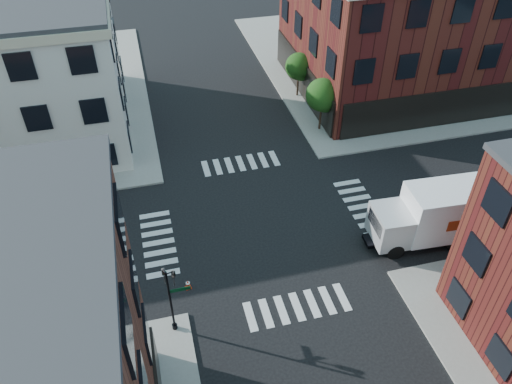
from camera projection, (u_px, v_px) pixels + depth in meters
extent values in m
plane|color=black|center=(264.00, 224.00, 33.13)|extent=(120.00, 120.00, 0.00)
cube|color=gray|center=(404.00, 58.00, 52.80)|extent=(30.00, 30.00, 0.15)
cube|color=#411010|center=(437.00, 20.00, 45.20)|extent=(25.00, 16.00, 12.00)
cylinder|color=black|center=(320.00, 121.00, 41.47)|extent=(0.18, 0.18, 1.47)
cylinder|color=black|center=(321.00, 113.00, 41.01)|extent=(0.12, 0.12, 1.47)
sphere|color=#13380F|center=(322.00, 95.00, 39.94)|extent=(2.69, 2.69, 2.69)
sphere|color=#13380F|center=(325.00, 101.00, 40.26)|extent=(1.85, 1.85, 1.85)
cylinder|color=black|center=(297.00, 88.00, 46.00)|extent=(0.18, 0.18, 1.33)
cylinder|color=black|center=(298.00, 82.00, 45.57)|extent=(0.12, 0.12, 1.33)
sphere|color=#13380F|center=(299.00, 66.00, 44.61)|extent=(2.43, 2.43, 2.43)
sphere|color=#13380F|center=(301.00, 72.00, 44.89)|extent=(1.67, 1.67, 1.67)
cylinder|color=black|center=(171.00, 303.00, 25.28)|extent=(0.12, 0.12, 4.60)
cylinder|color=black|center=(175.00, 326.00, 26.55)|extent=(0.28, 0.28, 0.30)
cube|color=#053819|center=(180.00, 290.00, 24.84)|extent=(1.10, 0.03, 0.22)
cube|color=#053819|center=(167.00, 280.00, 24.99)|extent=(0.03, 1.10, 0.22)
imported|color=black|center=(174.00, 279.00, 24.40)|extent=(0.22, 0.18, 1.10)
imported|color=black|center=(164.00, 277.00, 24.50)|extent=(0.18, 0.22, 1.10)
cube|color=white|center=(455.00, 209.00, 30.83)|extent=(6.41, 3.05, 3.35)
cube|color=#962D0D|center=(466.00, 224.00, 29.79)|extent=(2.37, 0.18, 0.76)
cube|color=#962D0D|center=(444.00, 195.00, 31.87)|extent=(2.37, 0.18, 0.76)
cube|color=silver|center=(391.00, 225.00, 30.60)|extent=(2.30, 2.71, 2.16)
cube|color=black|center=(376.00, 223.00, 30.20)|extent=(0.23, 2.05, 0.97)
cube|color=black|center=(429.00, 232.00, 31.74)|extent=(8.68, 1.57, 0.27)
cylinder|color=black|center=(395.00, 251.00, 30.46)|extent=(1.10, 0.44, 1.08)
cylinder|color=black|center=(381.00, 226.00, 32.18)|extent=(1.10, 0.44, 1.08)
cylinder|color=black|center=(453.00, 242.00, 31.04)|extent=(1.10, 0.44, 1.08)
cylinder|color=black|center=(436.00, 218.00, 32.76)|extent=(1.10, 0.44, 1.08)
cylinder|color=black|center=(491.00, 237.00, 31.43)|extent=(1.10, 0.44, 1.08)
cylinder|color=black|center=(472.00, 213.00, 33.14)|extent=(1.10, 0.44, 1.08)
cube|color=red|center=(188.00, 287.00, 28.94)|extent=(0.39, 0.39, 0.04)
cone|color=red|center=(188.00, 284.00, 28.75)|extent=(0.37, 0.37, 0.62)
cylinder|color=white|center=(188.00, 283.00, 28.70)|extent=(0.24, 0.24, 0.07)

